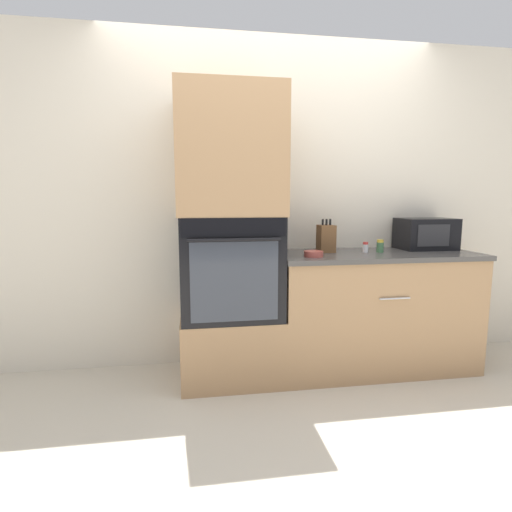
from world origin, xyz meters
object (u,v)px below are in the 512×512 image
Objects in this scene: condiment_jar_near at (380,246)px; condiment_jar_far at (333,243)px; wall_oven at (230,266)px; knife_block at (326,238)px; condiment_jar_mid at (365,247)px; microwave at (426,234)px; bowl at (314,254)px.

condiment_jar_far is at bearing 144.20° from condiment_jar_near.
knife_block is (0.73, 0.08, 0.17)m from wall_oven.
wall_oven is at bearing -179.86° from condiment_jar_near.
knife_block is 3.22× the size of condiment_jar_mid.
wall_oven is 1.13m from condiment_jar_near.
microwave is 4.41× the size of condiment_jar_near.
condiment_jar_far is (-0.29, 0.21, 0.01)m from condiment_jar_near.
condiment_jar_mid is at bearing 19.25° from bowl.
condiment_jar_mid is 0.70× the size of condiment_jar_far.
knife_block reaches higher than bowl.
condiment_jar_near reaches higher than condiment_jar_mid.
wall_oven is 2.85× the size of knife_block.
condiment_jar_near is at bearing -35.80° from condiment_jar_far.
microwave reaches higher than condiment_jar_mid.
knife_block is (-0.84, -0.05, -0.02)m from microwave.
wall_oven is 0.87m from condiment_jar_far.
condiment_jar_near is at bearing -163.90° from microwave.
condiment_jar_mid is at bearing -12.52° from knife_block.
microwave is at bearing 3.19° from knife_block.
condiment_jar_far is (-0.18, 0.19, 0.02)m from condiment_jar_mid.
bowl is at bearing -126.49° from knife_block.
microwave is 0.47m from condiment_jar_near.
condiment_jar_near is at bearing 13.99° from bowl.
wall_oven is 7.39× the size of condiment_jar_near.
condiment_jar_far is (0.10, 0.13, -0.05)m from knife_block.
microwave is 0.57m from condiment_jar_mid.
knife_block reaches higher than condiment_jar_near.
microwave is (1.57, 0.13, 0.19)m from wall_oven.
microwave is 1.04m from bowl.
wall_oven reaches higher than condiment_jar_mid.
bowl is at bearing -166.01° from condiment_jar_near.
knife_block is 2.25× the size of condiment_jar_far.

